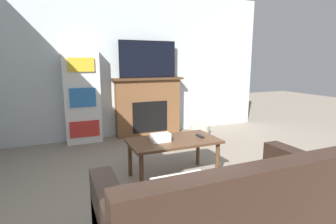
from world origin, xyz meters
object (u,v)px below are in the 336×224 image
object	(u,v)px
coffee_table	(173,144)
storage_basket	(200,130)
fireplace	(148,106)
bookshelf	(82,97)
couch	(227,218)
tv	(148,59)

from	to	relation	value
coffee_table	storage_basket	bearing A→B (deg)	51.07
fireplace	bookshelf	xyz separation A→B (m)	(-1.20, -0.02, 0.25)
fireplace	coffee_table	bearing A→B (deg)	-100.00
coffee_table	couch	bearing A→B (deg)	-97.18
fireplace	coffee_table	world-z (taller)	fireplace
couch	bookshelf	size ratio (longest dim) A/B	1.12
couch	bookshelf	world-z (taller)	bookshelf
tv	bookshelf	distance (m)	1.36
couch	storage_basket	size ratio (longest dim) A/B	4.79
couch	coffee_table	xyz separation A→B (m)	(0.17, 1.34, 0.14)
tv	coffee_table	world-z (taller)	tv
tv	storage_basket	size ratio (longest dim) A/B	2.85
couch	coffee_table	distance (m)	1.36
fireplace	couch	distance (m)	3.34
coffee_table	tv	bearing A→B (deg)	79.90
fireplace	tv	size ratio (longest dim) A/B	1.24
fireplace	bookshelf	size ratio (longest dim) A/B	0.83
bookshelf	fireplace	bearing A→B (deg)	1.11
coffee_table	bookshelf	bearing A→B (deg)	113.96
fireplace	tv	distance (m)	0.89
fireplace	tv	world-z (taller)	tv
couch	storage_basket	bearing A→B (deg)	63.69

